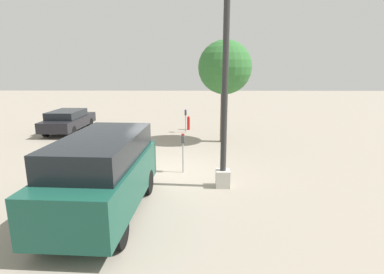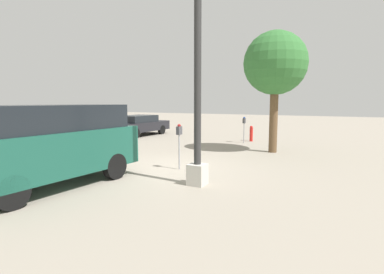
{
  "view_description": "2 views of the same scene",
  "coord_description": "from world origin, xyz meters",
  "px_view_note": "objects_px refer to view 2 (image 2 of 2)",
  "views": [
    {
      "loc": [
        10.31,
        0.97,
        3.72
      ],
      "look_at": [
        0.12,
        0.84,
        1.36
      ],
      "focal_mm": 28.0,
      "sensor_mm": 36.0,
      "label": 1
    },
    {
      "loc": [
        8.07,
        5.29,
        2.16
      ],
      "look_at": [
        0.16,
        1.08,
        1.1
      ],
      "focal_mm": 28.0,
      "sensor_mm": 36.0,
      "label": 2
    }
  ],
  "objects_px": {
    "parking_meter_far": "(244,124)",
    "parked_van": "(50,143)",
    "parking_meter_near": "(179,136)",
    "car_distant": "(139,125)",
    "fire_hydrant": "(251,134)",
    "lamp_post": "(198,98)",
    "street_tree": "(275,64)"
  },
  "relations": [
    {
      "from": "lamp_post",
      "to": "fire_hydrant",
      "type": "distance_m",
      "value": 9.32
    },
    {
      "from": "lamp_post",
      "to": "street_tree",
      "type": "relative_size",
      "value": 1.22
    },
    {
      "from": "parking_meter_near",
      "to": "fire_hydrant",
      "type": "relative_size",
      "value": 1.71
    },
    {
      "from": "car_distant",
      "to": "fire_hydrant",
      "type": "distance_m",
      "value": 7.15
    },
    {
      "from": "parking_meter_far",
      "to": "street_tree",
      "type": "bearing_deg",
      "value": 44.14
    },
    {
      "from": "parked_van",
      "to": "fire_hydrant",
      "type": "xyz_separation_m",
      "value": [
        -10.93,
        1.9,
        -0.71
      ]
    },
    {
      "from": "street_tree",
      "to": "fire_hydrant",
      "type": "height_order",
      "value": "street_tree"
    },
    {
      "from": "lamp_post",
      "to": "parked_van",
      "type": "xyz_separation_m",
      "value": [
        1.88,
        -3.21,
        -1.13
      ]
    },
    {
      "from": "parking_meter_far",
      "to": "parked_van",
      "type": "distance_m",
      "value": 10.27
    },
    {
      "from": "parking_meter_near",
      "to": "parked_van",
      "type": "height_order",
      "value": "parked_van"
    },
    {
      "from": "parking_meter_near",
      "to": "parked_van",
      "type": "distance_m",
      "value": 3.72
    },
    {
      "from": "parking_meter_near",
      "to": "parking_meter_far",
      "type": "bearing_deg",
      "value": -176.88
    },
    {
      "from": "parking_meter_far",
      "to": "fire_hydrant",
      "type": "height_order",
      "value": "parking_meter_far"
    },
    {
      "from": "car_distant",
      "to": "parked_van",
      "type": "bearing_deg",
      "value": -152.32
    },
    {
      "from": "street_tree",
      "to": "car_distant",
      "type": "bearing_deg",
      "value": -104.64
    },
    {
      "from": "parked_van",
      "to": "street_tree",
      "type": "height_order",
      "value": "street_tree"
    },
    {
      "from": "parking_meter_near",
      "to": "parked_van",
      "type": "relative_size",
      "value": 0.31
    },
    {
      "from": "parking_meter_far",
      "to": "street_tree",
      "type": "relative_size",
      "value": 0.27
    },
    {
      "from": "lamp_post",
      "to": "parked_van",
      "type": "bearing_deg",
      "value": -59.61
    },
    {
      "from": "parking_meter_near",
      "to": "fire_hydrant",
      "type": "bearing_deg",
      "value": -178.1
    },
    {
      "from": "car_distant",
      "to": "lamp_post",
      "type": "bearing_deg",
      "value": -134.06
    },
    {
      "from": "lamp_post",
      "to": "street_tree",
      "type": "distance_m",
      "value": 6.21
    },
    {
      "from": "car_distant",
      "to": "street_tree",
      "type": "distance_m",
      "value": 9.75
    },
    {
      "from": "parking_meter_near",
      "to": "street_tree",
      "type": "height_order",
      "value": "street_tree"
    },
    {
      "from": "car_distant",
      "to": "street_tree",
      "type": "relative_size",
      "value": 0.86
    },
    {
      "from": "parking_meter_far",
      "to": "fire_hydrant",
      "type": "distance_m",
      "value": 1.01
    },
    {
      "from": "car_distant",
      "to": "fire_hydrant",
      "type": "bearing_deg",
      "value": -83.74
    },
    {
      "from": "parking_meter_far",
      "to": "parked_van",
      "type": "height_order",
      "value": "parked_van"
    },
    {
      "from": "parking_meter_near",
      "to": "car_distant",
      "type": "bearing_deg",
      "value": -132.75
    },
    {
      "from": "parking_meter_near",
      "to": "car_distant",
      "type": "relative_size",
      "value": 0.33
    },
    {
      "from": "lamp_post",
      "to": "fire_hydrant",
      "type": "bearing_deg",
      "value": -171.76
    },
    {
      "from": "car_distant",
      "to": "parking_meter_far",
      "type": "bearing_deg",
      "value": -90.23
    }
  ]
}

